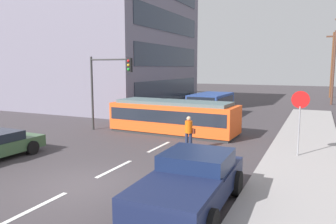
{
  "coord_description": "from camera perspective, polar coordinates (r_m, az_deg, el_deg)",
  "views": [
    {
      "loc": [
        7.22,
        -8.48,
        4.02
      ],
      "look_at": [
        -0.54,
        8.24,
        1.49
      ],
      "focal_mm": 34.63,
      "sensor_mm": 36.0,
      "label": 1
    }
  ],
  "objects": [
    {
      "name": "ground_plane",
      "position": [
        20.24,
        3.5,
        -3.66
      ],
      "size": [
        120.0,
        120.0,
        0.0
      ],
      "primitive_type": "plane",
      "color": "#3E383C"
    },
    {
      "name": "sidewalk_curb_right",
      "position": [
        15.01,
        22.62,
        -8.06
      ],
      "size": [
        3.2,
        36.0,
        0.14
      ],
      "primitive_type": "cube",
      "color": "#999493",
      "rests_on": "ground"
    },
    {
      "name": "lane_stripe_0",
      "position": [
        10.5,
        -22.16,
        -15.29
      ],
      "size": [
        0.16,
        2.4,
        0.01
      ],
      "primitive_type": "cube",
      "color": "silver",
      "rests_on": "ground"
    },
    {
      "name": "lane_stripe_1",
      "position": [
        13.34,
        -9.35,
        -9.82
      ],
      "size": [
        0.16,
        2.4,
        0.01
      ],
      "primitive_type": "cube",
      "color": "silver",
      "rests_on": "ground"
    },
    {
      "name": "lane_stripe_2",
      "position": [
        16.67,
        -1.56,
        -6.14
      ],
      "size": [
        0.16,
        2.4,
        0.01
      ],
      "primitive_type": "cube",
      "color": "silver",
      "rests_on": "ground"
    },
    {
      "name": "lane_stripe_3",
      "position": [
        25.44,
        8.11,
        -1.35
      ],
      "size": [
        0.16,
        2.4,
        0.01
      ],
      "primitive_type": "cube",
      "color": "silver",
      "rests_on": "ground"
    },
    {
      "name": "lane_stripe_4",
      "position": [
        31.18,
        11.31,
        0.26
      ],
      "size": [
        0.16,
        2.4,
        0.01
      ],
      "primitive_type": "cube",
      "color": "silver",
      "rests_on": "ground"
    },
    {
      "name": "corner_building",
      "position": [
        35.67,
        -11.52,
        11.48
      ],
      "size": [
        15.8,
        15.78,
        12.8
      ],
      "color": "slate",
      "rests_on": "ground"
    },
    {
      "name": "streetcar_tram",
      "position": [
        19.99,
        0.96,
        -0.76
      ],
      "size": [
        7.98,
        2.85,
        2.02
      ],
      "color": "#F2531C",
      "rests_on": "ground"
    },
    {
      "name": "city_bus",
      "position": [
        27.08,
        7.58,
        1.49
      ],
      "size": [
        2.63,
        5.14,
        1.89
      ],
      "color": "navy",
      "rests_on": "ground"
    },
    {
      "name": "pedestrian_crossing",
      "position": [
        15.91,
        3.69,
        -3.36
      ],
      "size": [
        0.51,
        0.36,
        1.67
      ],
      "color": "#212843",
      "rests_on": "ground"
    },
    {
      "name": "pickup_truck_parked",
      "position": [
        9.46,
        4.11,
        -12.13
      ],
      "size": [
        2.38,
        5.05,
        1.55
      ],
      "color": "#161F40",
      "rests_on": "ground"
    },
    {
      "name": "parked_sedan_mid",
      "position": [
        25.62,
        -4.88,
        0.15
      ],
      "size": [
        1.97,
        4.04,
        1.19
      ],
      "color": "#A51222",
      "rests_on": "ground"
    },
    {
      "name": "parked_sedan_far",
      "position": [
        31.3,
        0.82,
        1.58
      ],
      "size": [
        2.04,
        4.35,
        1.19
      ],
      "color": "maroon",
      "rests_on": "ground"
    },
    {
      "name": "parked_sedan_furthest",
      "position": [
        36.84,
        5.55,
        2.48
      ],
      "size": [
        2.09,
        4.12,
        1.19
      ],
      "color": "black",
      "rests_on": "ground"
    },
    {
      "name": "stop_sign",
      "position": [
        15.3,
        22.21,
        0.37
      ],
      "size": [
        0.76,
        0.07,
        2.88
      ],
      "color": "gray",
      "rests_on": "sidewalk_curb_right"
    },
    {
      "name": "traffic_light_mast",
      "position": [
        20.73,
        -10.56,
        5.8
      ],
      "size": [
        3.06,
        0.33,
        4.72
      ],
      "color": "#333333",
      "rests_on": "ground"
    },
    {
      "name": "utility_pole_far",
      "position": [
        39.51,
        27.14,
        7.16
      ],
      "size": [
        1.8,
        0.24,
        7.96
      ],
      "color": "brown",
      "rests_on": "ground"
    },
    {
      "name": "utility_pole_distant",
      "position": [
        48.85,
        26.9,
        7.56
      ],
      "size": [
        1.8,
        0.24,
        8.67
      ],
      "color": "brown",
      "rests_on": "ground"
    }
  ]
}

